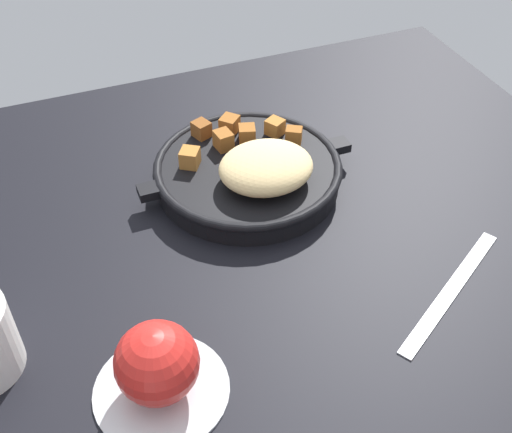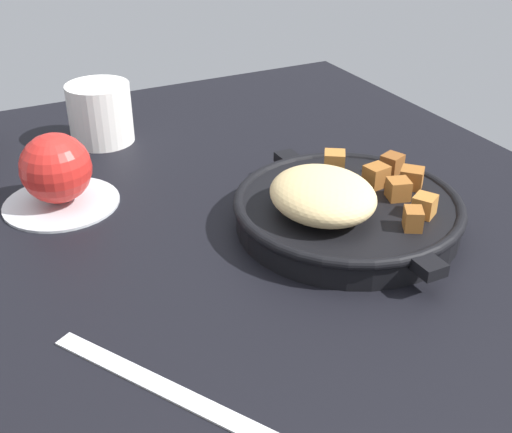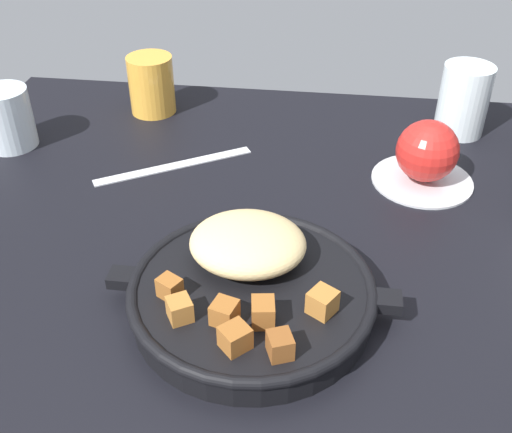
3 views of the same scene
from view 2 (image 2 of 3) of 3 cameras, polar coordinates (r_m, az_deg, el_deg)
The scene contains 6 objects.
ground_plane at distance 69.00cm, azimuth -1.06°, elevation -2.42°, with size 98.41×81.94×2.40cm, color black.
cast_iron_skillet at distance 68.78cm, azimuth 7.72°, elevation 0.79°, with size 28.50×24.17×7.29cm.
saucer_plate at distance 77.10cm, azimuth -16.59°, elevation 1.23°, with size 12.97×12.97×0.60cm, color #B7BABF.
red_apple at distance 75.26cm, azimuth -17.05°, elevation 4.05°, with size 7.85×7.85×7.85cm, color red.
butter_knife at distance 50.95cm, azimuth -7.85°, elevation -14.60°, with size 21.78×1.60×0.36cm, color silver.
ceramic_mug_white at distance 91.25cm, azimuth -13.41°, elevation 8.74°, with size 8.46×8.46×8.00cm, color silver.
Camera 2 is at (-52.62, 25.22, 35.63)cm, focal length 45.90 mm.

